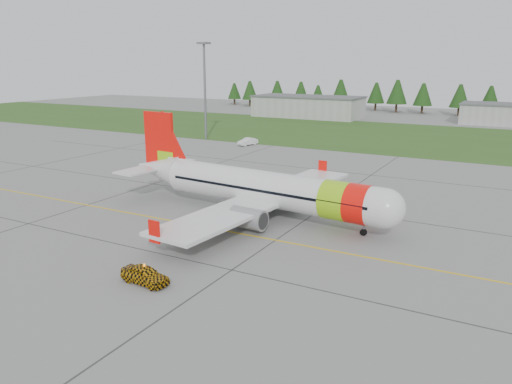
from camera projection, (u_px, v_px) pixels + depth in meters
The scene contains 10 objects.
ground at pixel (138, 249), 45.29m from camera, with size 320.00×320.00×0.00m, color gray.
aircraft at pixel (263, 189), 54.35m from camera, with size 34.77×32.16×10.53m.
follow_me_car at pixel (144, 258), 37.72m from camera, with size 1.65×1.40×4.11m, color #E2A00C.
service_van at pixel (248, 134), 100.66m from camera, with size 1.58×1.49×4.53m, color white.
grass_strip at pixel (380, 135), 114.85m from camera, with size 320.00×50.00×0.03m, color #30561E.
taxi_guideline at pixel (190, 224), 52.07m from camera, with size 120.00×0.25×0.02m, color gold.
hangar_west at pixel (308, 107), 151.79m from camera, with size 32.00×14.00×6.00m, color #A8A8A3.
hangar_east at pixel (510, 115), 133.12m from camera, with size 24.00×12.00×5.20m, color #A8A8A3.
floodlight_mast at pixel (205, 93), 106.82m from camera, with size 0.50×0.50×20.00m, color slate.
treeline at pixel (428, 98), 161.09m from camera, with size 160.00×8.00×10.00m, color #1C3F14, non-canonical shape.
Camera 1 is at (29.84, -32.11, 16.48)m, focal length 35.00 mm.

